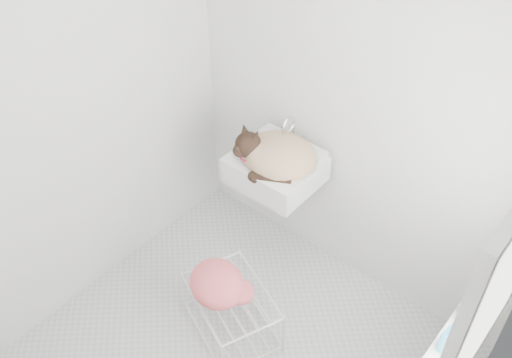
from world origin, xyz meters
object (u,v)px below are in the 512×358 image
Objects in this scene: sink at (276,159)px; wire_rack at (232,313)px; bottle_c at (469,320)px; cat at (276,156)px; bottle_b at (449,351)px.

wire_rack is (0.18, -0.61, -0.70)m from sink.
wire_rack is at bearing -166.49° from bottle_c.
wire_rack is 1.39m from bottle_c.
sink is 0.91× the size of wire_rack.
sink is at bearing 166.06° from bottle_c.
sink is 0.98× the size of cat.
sink reaches higher than bottle_b.
bottle_b is at bearing -21.64° from sink.
wire_rack is 3.22× the size of bottle_c.
bottle_c is (1.33, -0.32, -0.04)m from cat.
cat is 3.00× the size of bottle_c.
sink is at bearing 106.11° from wire_rack.
cat reaches higher than wire_rack.
cat reaches higher than bottle_b.
bottle_c is (1.35, -0.33, 0.00)m from sink.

